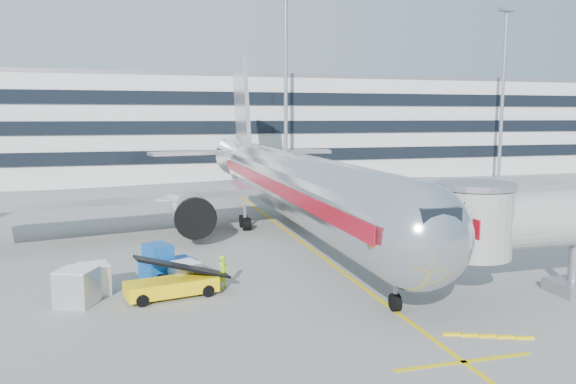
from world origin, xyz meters
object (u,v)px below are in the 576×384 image
object	(u,v)px
baggage_tug	(165,265)
main_jet	(288,181)
belt_loader	(172,285)
cargo_container_front	(185,275)
ramp_worker	(223,272)
cargo_container_right	(94,279)
cargo_container_left	(77,287)

from	to	relation	value
baggage_tug	main_jet	bearing A→B (deg)	47.38
main_jet	belt_loader	world-z (taller)	main_jet
baggage_tug	cargo_container_front	world-z (taller)	baggage_tug
ramp_worker	belt_loader	bearing A→B (deg)	154.05
baggage_tug	ramp_worker	size ratio (longest dim) A/B	1.85
cargo_container_front	ramp_worker	world-z (taller)	ramp_worker
cargo_container_right	cargo_container_front	bearing A→B (deg)	-2.77
belt_loader	cargo_container_front	size ratio (longest dim) A/B	2.79
cargo_container_left	cargo_container_right	distance (m)	1.75
cargo_container_right	cargo_container_left	bearing A→B (deg)	-113.82
belt_loader	baggage_tug	size ratio (longest dim) A/B	1.50
belt_loader	cargo_container_front	distance (m)	1.68
cargo_container_left	cargo_container_front	xyz separation A→B (m)	(5.55, 1.36, -0.18)
belt_loader	cargo_container_left	bearing A→B (deg)	178.88
cargo_container_left	cargo_container_right	world-z (taller)	cargo_container_left
belt_loader	cargo_container_front	bearing A→B (deg)	60.11
ramp_worker	main_jet	bearing A→B (deg)	18.54
cargo_container_front	cargo_container_left	bearing A→B (deg)	-166.21
cargo_container_left	cargo_container_front	bearing A→B (deg)	13.79
belt_loader	cargo_container_right	xyz separation A→B (m)	(-4.01, 1.69, 0.16)
baggage_tug	ramp_worker	world-z (taller)	baggage_tug
belt_loader	cargo_container_right	bearing A→B (deg)	157.16
main_jet	cargo_container_left	bearing A→B (deg)	-136.21
belt_loader	cargo_container_front	world-z (taller)	belt_loader
main_jet	ramp_worker	bearing A→B (deg)	-118.81
main_jet	belt_loader	distance (m)	18.33
cargo_container_left	cargo_container_front	world-z (taller)	cargo_container_left
ramp_worker	cargo_container_front	bearing A→B (deg)	121.20
cargo_container_front	ramp_worker	xyz separation A→B (m)	(2.04, -0.59, 0.18)
baggage_tug	cargo_container_right	size ratio (longest dim) A/B	1.83
belt_loader	cargo_container_left	xyz separation A→B (m)	(-4.72, 0.09, 0.25)
cargo_container_right	cargo_container_front	size ratio (longest dim) A/B	1.02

